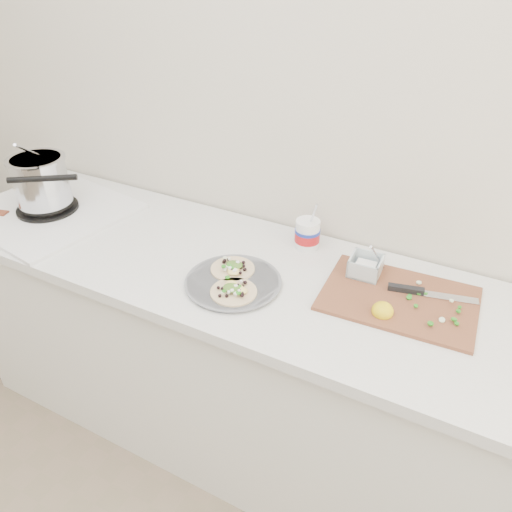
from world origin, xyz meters
The scene contains 5 objects.
counter centered at (0.00, 1.43, 0.45)m, with size 2.44×0.66×0.90m.
stove centered at (-0.90, 1.39, 0.99)m, with size 0.66×0.62×0.28m.
taco_plate centered at (0.00, 1.32, 0.92)m, with size 0.31×0.31×0.04m.
tub centered at (0.12, 1.64, 0.96)m, with size 0.09×0.09×0.20m.
cutboard centered at (0.48, 1.49, 0.92)m, with size 0.47×0.34×0.07m.
Camera 1 is at (0.67, 0.21, 1.85)m, focal length 35.00 mm.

